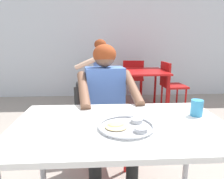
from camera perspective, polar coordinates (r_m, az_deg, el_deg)
name	(u,v)px	position (r m, az deg, el deg)	size (l,w,h in m)	color
back_wall	(107,18)	(4.65, -1.26, 19.22)	(12.00, 0.12, 3.40)	silver
table_foreground	(120,135)	(1.27, 2.29, -12.49)	(1.28, 0.77, 0.75)	white
thali_tray	(126,126)	(1.18, 4.04, -10.14)	(0.32, 0.32, 0.03)	#B7BABF
drinking_cup	(197,107)	(1.46, 22.49, -4.59)	(0.08, 0.08, 0.11)	#338CBF
chair_foreground	(104,114)	(2.08, -2.35, -6.90)	(0.46, 0.47, 0.88)	red
diner_foreground	(107,100)	(1.80, -1.48, -3.04)	(0.55, 0.59, 1.20)	black
table_background_red	(140,75)	(3.68, 7.81, 3.98)	(0.89, 0.86, 0.71)	#B71414
chair_red_left	(102,83)	(3.61, -2.75, 1.76)	(0.41, 0.42, 0.87)	#B41312
chair_red_right	(170,82)	(3.91, 15.81, 2.03)	(0.42, 0.46, 0.85)	#AB1312
chair_red_far	(133,76)	(4.31, 5.83, 3.64)	(0.48, 0.44, 0.84)	red
patron_background	(96,69)	(3.61, -4.58, 5.65)	(0.58, 0.53, 1.25)	#262626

